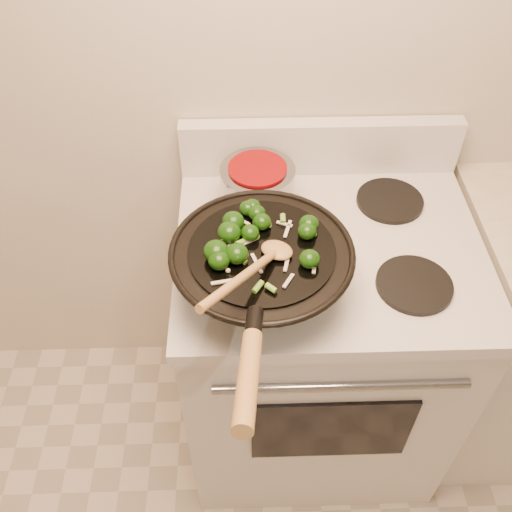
{
  "coord_description": "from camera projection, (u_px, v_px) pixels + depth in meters",
  "views": [
    {
      "loc": [
        -0.43,
        0.16,
        1.95
      ],
      "look_at": [
        -0.41,
        1.03,
        1.03
      ],
      "focal_mm": 40.0,
      "sensor_mm": 36.0,
      "label": 1
    }
  ],
  "objects": [
    {
      "name": "stove",
      "position": [
        316.0,
        344.0,
        1.77
      ],
      "size": [
        0.78,
        0.67,
        1.08
      ],
      "color": "silver",
      "rests_on": "ground"
    },
    {
      "name": "wok",
      "position": [
        261.0,
        268.0,
        1.27
      ],
      "size": [
        0.41,
        0.68,
        0.24
      ],
      "color": "black",
      "rests_on": "stove"
    },
    {
      "name": "stirfry",
      "position": [
        251.0,
        236.0,
        1.24
      ],
      "size": [
        0.26,
        0.27,
        0.05
      ],
      "color": "#103307",
      "rests_on": "wok"
    },
    {
      "name": "wooden_spoon",
      "position": [
        257.0,
        265.0,
        1.15
      ],
      "size": [
        0.2,
        0.3,
        0.13
      ],
      "color": "#A27740",
      "rests_on": "wok"
    },
    {
      "name": "saucepan",
      "position": [
        258.0,
        185.0,
        1.49
      ],
      "size": [
        0.2,
        0.31,
        0.11
      ],
      "color": "gray",
      "rests_on": "stove"
    }
  ]
}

